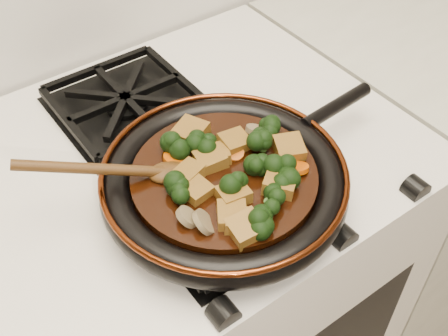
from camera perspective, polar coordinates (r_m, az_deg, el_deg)
stove at (r=1.24m, az=-4.02°, el=-13.66°), size 0.76×0.60×0.90m
burner_grate_front at (r=0.80m, az=-0.17°, el=-3.53°), size 0.23×0.23×0.03m
burner_grate_back at (r=0.98m, az=-9.93°, el=6.60°), size 0.23×0.23×0.03m
skillet at (r=0.79m, az=0.12°, el=-1.26°), size 0.47×0.35×0.05m
braising_sauce at (r=0.78m, az=0.00°, el=-1.08°), size 0.26×0.26×0.02m
tofu_cube_0 at (r=0.78m, az=-1.38°, el=0.84°), size 0.05×0.05×0.03m
tofu_cube_1 at (r=0.79m, az=-0.79°, el=1.34°), size 0.05×0.05×0.02m
tofu_cube_2 at (r=0.71m, az=0.80°, el=-4.85°), size 0.05×0.05×0.02m
tofu_cube_3 at (r=0.81m, az=1.05°, el=2.55°), size 0.04×0.04×0.03m
tofu_cube_4 at (r=0.75m, az=5.71°, el=-1.58°), size 0.06×0.06×0.03m
tofu_cube_5 at (r=0.74m, az=0.98°, el=-2.80°), size 0.04×0.04×0.02m
tofu_cube_6 at (r=0.80m, az=6.62°, el=1.95°), size 0.05×0.06×0.03m
tofu_cube_7 at (r=0.82m, az=-3.40°, el=3.57°), size 0.06×0.06×0.03m
tofu_cube_8 at (r=0.74m, az=-2.81°, el=-2.32°), size 0.04×0.04×0.02m
tofu_cube_9 at (r=0.77m, az=-3.50°, el=-0.54°), size 0.04×0.04×0.02m
tofu_cube_10 at (r=0.70m, az=2.23°, el=-6.17°), size 0.05×0.05×0.03m
tofu_cube_11 at (r=0.71m, az=1.41°, el=-5.41°), size 0.05×0.05×0.02m
broccoli_floret_0 at (r=0.80m, az=4.02°, el=2.54°), size 0.07×0.07×0.07m
broccoli_floret_1 at (r=0.83m, az=4.23°, el=4.14°), size 0.08×0.08×0.06m
broccoli_floret_2 at (r=0.74m, az=1.40°, el=-1.66°), size 0.09×0.09×0.07m
broccoli_floret_3 at (r=0.80m, az=-4.21°, el=2.38°), size 0.09×0.08×0.06m
broccoli_floret_4 at (r=0.77m, az=3.76°, el=-0.03°), size 0.08×0.08×0.07m
broccoli_floret_5 at (r=0.80m, az=-2.18°, el=2.15°), size 0.07×0.07×0.07m
broccoli_floret_6 at (r=0.71m, az=3.76°, el=-5.38°), size 0.07×0.07×0.06m
broccoli_floret_7 at (r=0.76m, az=6.32°, el=-1.04°), size 0.08×0.08×0.07m
broccoli_floret_8 at (r=0.73m, az=4.62°, el=-3.44°), size 0.08×0.08×0.06m
broccoli_floret_9 at (r=0.74m, az=-4.79°, el=-2.66°), size 0.07×0.06×0.06m
carrot_coin_0 at (r=0.80m, az=1.08°, el=1.51°), size 0.03×0.03×0.02m
carrot_coin_1 at (r=0.79m, az=-5.06°, el=1.02°), size 0.03×0.03×0.01m
carrot_coin_2 at (r=0.78m, az=7.50°, el=-0.00°), size 0.03×0.03×0.02m
carrot_coin_3 at (r=0.82m, az=-3.46°, el=3.25°), size 0.03×0.03×0.01m
mushroom_slice_0 at (r=0.71m, az=-3.71°, el=-4.98°), size 0.04×0.04×0.03m
mushroom_slice_1 at (r=0.83m, az=3.33°, el=3.84°), size 0.04×0.04×0.02m
mushroom_slice_2 at (r=0.71m, az=-2.03°, el=-5.53°), size 0.04×0.04×0.03m
wooden_spoon at (r=0.76m, az=-9.60°, el=-0.25°), size 0.13×0.08×0.20m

